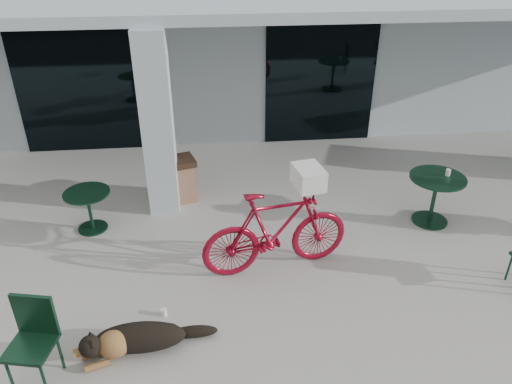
{
  "coord_description": "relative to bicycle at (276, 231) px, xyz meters",
  "views": [
    {
      "loc": [
        -0.68,
        -5.43,
        4.65
      ],
      "look_at": [
        -0.02,
        0.93,
        1.0
      ],
      "focal_mm": 35.0,
      "sensor_mm": 36.0,
      "label": 1
    }
  ],
  "objects": [
    {
      "name": "ground",
      "position": [
        -0.21,
        -0.4,
        -0.65
      ],
      "size": [
        80.0,
        80.0,
        0.0
      ],
      "primitive_type": "plane",
      "color": "#A19F98",
      "rests_on": "ground"
    },
    {
      "name": "building",
      "position": [
        -0.21,
        8.1,
        1.6
      ],
      "size": [
        22.0,
        7.0,
        4.5
      ],
      "primitive_type": "cube",
      "color": "#ACBDC3",
      "rests_on": "ground"
    },
    {
      "name": "storefront_glass_left",
      "position": [
        -3.41,
        4.58,
        0.7
      ],
      "size": [
        2.8,
        0.06,
        2.7
      ],
      "primitive_type": "cube",
      "color": "black",
      "rests_on": "ground"
    },
    {
      "name": "storefront_glass_right",
      "position": [
        1.59,
        4.58,
        0.7
      ],
      "size": [
        2.4,
        0.06,
        2.7
      ],
      "primitive_type": "cube",
      "color": "black",
      "rests_on": "ground"
    },
    {
      "name": "column",
      "position": [
        -1.71,
        1.9,
        0.91
      ],
      "size": [
        0.5,
        0.5,
        3.12
      ],
      "primitive_type": "cube",
      "color": "#ACBDC3",
      "rests_on": "ground"
    },
    {
      "name": "overhang",
      "position": [
        -0.21,
        3.2,
        2.56
      ],
      "size": [
        22.0,
        2.8,
        0.18
      ],
      "primitive_type": "cube",
      "color": "#ACBDC3",
      "rests_on": "column"
    },
    {
      "name": "bicycle",
      "position": [
        0.0,
        0.0,
        0.0
      ],
      "size": [
        2.25,
        1.0,
        1.31
      ],
      "primitive_type": "imported",
      "rotation": [
        0.0,
        0.0,
        1.75
      ],
      "color": "maroon",
      "rests_on": "ground"
    },
    {
      "name": "laundry_basket",
      "position": [
        0.44,
        0.08,
        0.8
      ],
      "size": [
        0.45,
        0.55,
        0.29
      ],
      "primitive_type": "cube",
      "rotation": [
        0.0,
        0.0,
        1.75
      ],
      "color": "white",
      "rests_on": "bicycle"
    },
    {
      "name": "dog",
      "position": [
        -1.82,
        -1.4,
        -0.45
      ],
      "size": [
        1.31,
        0.79,
        0.41
      ],
      "primitive_type": null,
      "rotation": [
        0.0,
        0.0,
        0.33
      ],
      "color": "black",
      "rests_on": "ground"
    },
    {
      "name": "cup_near_dog",
      "position": [
        -1.59,
        -0.85,
        -0.6
      ],
      "size": [
        0.1,
        0.1,
        0.1
      ],
      "primitive_type": "cylinder",
      "rotation": [
        0.0,
        0.0,
        -0.43
      ],
      "color": "white",
      "rests_on": "ground"
    },
    {
      "name": "cafe_table_near",
      "position": [
        -2.88,
        1.33,
        -0.3
      ],
      "size": [
        0.75,
        0.75,
        0.7
      ],
      "primitive_type": null,
      "rotation": [
        0.0,
        0.0,
        -0.01
      ],
      "color": "#123521",
      "rests_on": "ground"
    },
    {
      "name": "cafe_chair_near",
      "position": [
        -2.93,
        -1.75,
        -0.13
      ],
      "size": [
        0.58,
        0.61,
        1.05
      ],
      "primitive_type": null,
      "rotation": [
        0.0,
        0.0,
        -0.22
      ],
      "color": "#123521",
      "rests_on": "ground"
    },
    {
      "name": "cafe_table_far",
      "position": [
        2.79,
        0.97,
        -0.23
      ],
      "size": [
        1.17,
        1.17,
        0.85
      ],
      "primitive_type": null,
      "rotation": [
        0.0,
        0.0,
        -0.35
      ],
      "color": "#123521",
      "rests_on": "ground"
    },
    {
      "name": "cup_on_table",
      "position": [
        2.96,
        1.02,
        0.25
      ],
      "size": [
        0.1,
        0.1,
        0.11
      ],
      "primitive_type": "cylinder",
      "rotation": [
        0.0,
        0.0,
        -0.35
      ],
      "color": "white",
      "rests_on": "cafe_table_far"
    },
    {
      "name": "trash_receptacle",
      "position": [
        -1.41,
        2.16,
        -0.24
      ],
      "size": [
        0.6,
        0.6,
        0.82
      ],
      "primitive_type": null,
      "rotation": [
        0.0,
        0.0,
        0.29
      ],
      "color": "brown",
      "rests_on": "ground"
    }
  ]
}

